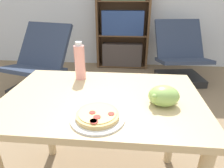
{
  "coord_description": "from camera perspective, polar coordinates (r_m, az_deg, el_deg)",
  "views": [
    {
      "loc": [
        0.2,
        -1.06,
        1.25
      ],
      "look_at": [
        0.11,
        -0.07,
        0.79
      ],
      "focal_mm": 32.0,
      "sensor_mm": 36.0,
      "label": 1
    }
  ],
  "objects": [
    {
      "name": "dining_table",
      "position": [
        1.15,
        -2.72,
        -8.59
      ],
      "size": [
        1.08,
        0.72,
        0.73
      ],
      "color": "#D1B27F",
      "rests_on": "ground_plane"
    },
    {
      "name": "drink_bottle",
      "position": [
        1.3,
        -9.18,
        6.26
      ],
      "size": [
        0.07,
        0.07,
        0.24
      ],
      "color": "pink",
      "rests_on": "dining_table"
    },
    {
      "name": "lounge_chair_near",
      "position": [
        2.84,
        -19.97,
        3.31
      ],
      "size": [
        0.85,
        0.92,
        0.88
      ],
      "rotation": [
        0.0,
        0.0,
        -0.27
      ],
      "color": "black",
      "rests_on": "ground_plane"
    },
    {
      "name": "pizza_on_plate",
      "position": [
        0.9,
        -4.15,
        -9.18
      ],
      "size": [
        0.25,
        0.25,
        0.04
      ],
      "color": "white",
      "rests_on": "dining_table"
    },
    {
      "name": "lounge_chair_far",
      "position": [
        3.19,
        18.8,
        5.79
      ],
      "size": [
        0.78,
        0.85,
        0.88
      ],
      "rotation": [
        0.0,
        0.0,
        0.15
      ],
      "color": "black",
      "rests_on": "ground_plane"
    },
    {
      "name": "bookshelf",
      "position": [
        3.55,
        3.12,
        17.4
      ],
      "size": [
        0.9,
        0.27,
        1.7
      ],
      "color": "brown",
      "rests_on": "ground_plane"
    },
    {
      "name": "grape_bunch",
      "position": [
        1.02,
        14.58,
        -3.32
      ],
      "size": [
        0.16,
        0.12,
        0.1
      ],
      "color": "#93BC5B",
      "rests_on": "dining_table"
    }
  ]
}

